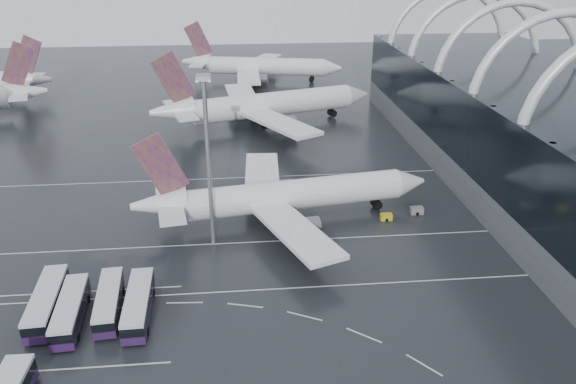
{
  "coord_description": "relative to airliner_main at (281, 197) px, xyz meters",
  "views": [
    {
      "loc": [
        -1.34,
        -69.16,
        45.11
      ],
      "look_at": [
        7.0,
        16.03,
        7.0
      ],
      "focal_mm": 35.0,
      "sensor_mm": 36.0,
      "label": 1
    }
  ],
  "objects": [
    {
      "name": "gse_cart_belly_e",
      "position": [
        13.54,
        16.57,
        -3.97
      ],
      "size": [
        1.92,
        1.14,
        1.05
      ],
      "primitive_type": "cube",
      "color": "gold",
      "rests_on": "ground"
    },
    {
      "name": "bus_row_near_c",
      "position": [
        -25.14,
        -24.95,
        -2.8
      ],
      "size": [
        3.92,
        12.76,
        3.09
      ],
      "rotation": [
        0.0,
        0.0,
        1.66
      ],
      "color": "#271239",
      "rests_on": "ground"
    },
    {
      "name": "airliner_main",
      "position": [
        0.0,
        0.0,
        0.0
      ],
      "size": [
        52.94,
        45.92,
        17.95
      ],
      "rotation": [
        0.0,
        0.0,
        0.16
      ],
      "color": "white",
      "rests_on": "ground"
    },
    {
      "name": "bus_bay_line_north",
      "position": [
        -30.19,
        -19.74,
        -4.49
      ],
      "size": [
        28.0,
        0.25,
        0.01
      ],
      "primitive_type": "cube",
      "color": "beige",
      "rests_on": "ground"
    },
    {
      "name": "bus_bay_line_south",
      "position": [
        -30.19,
        -35.74,
        -4.49
      ],
      "size": [
        28.0,
        0.25,
        0.01
      ],
      "primitive_type": "cube",
      "color": "beige",
      "rests_on": "ground"
    },
    {
      "name": "gse_cart_belly_b",
      "position": [
        19.89,
        13.33,
        -3.88
      ],
      "size": [
        2.24,
        1.33,
        1.22
      ],
      "primitive_type": "cube",
      "color": "slate",
      "rests_on": "ground"
    },
    {
      "name": "lane_marking_far",
      "position": [
        -6.19,
        20.26,
        -4.49
      ],
      "size": [
        120.0,
        0.25,
        0.01
      ],
      "primitive_type": "cube",
      "color": "beige",
      "rests_on": "ground"
    },
    {
      "name": "ground",
      "position": [
        -6.19,
        -19.74,
        -4.5
      ],
      "size": [
        420.0,
        420.0,
        0.0
      ],
      "primitive_type": "plane",
      "color": "black",
      "rests_on": "ground"
    },
    {
      "name": "airliner_gate_b",
      "position": [
        -0.11,
        56.72,
        0.87
      ],
      "size": [
        60.64,
        53.81,
        21.46
      ],
      "rotation": [
        0.0,
        0.0,
        0.3
      ],
      "color": "white",
      "rests_on": "ground"
    },
    {
      "name": "bus_row_near_a",
      "position": [
        -33.14,
        -24.62,
        -2.63
      ],
      "size": [
        4.0,
        13.99,
        3.4
      ],
      "rotation": [
        0.0,
        0.0,
        1.63
      ],
      "color": "#271239",
      "rests_on": "ground"
    },
    {
      "name": "gse_cart_belly_d",
      "position": [
        24.67,
        0.07,
        -3.86
      ],
      "size": [
        2.33,
        1.38,
        1.27
      ],
      "primitive_type": "cube",
      "color": "slate",
      "rests_on": "ground"
    },
    {
      "name": "lane_marking_mid",
      "position": [
        -6.19,
        -7.74,
        -4.49
      ],
      "size": [
        120.0,
        0.25,
        0.01
      ],
      "primitive_type": "cube",
      "color": "beige",
      "rests_on": "ground"
    },
    {
      "name": "lane_marking_near",
      "position": [
        -6.19,
        -21.74,
        -4.49
      ],
      "size": [
        120.0,
        0.25,
        0.01
      ],
      "primitive_type": "cube",
      "color": "beige",
      "rests_on": "ground"
    },
    {
      "name": "bus_row_near_b",
      "position": [
        -29.66,
        -26.59,
        -2.74
      ],
      "size": [
        3.84,
        13.17,
        3.2
      ],
      "rotation": [
        0.0,
        0.0,
        1.64
      ],
      "color": "#271239",
      "rests_on": "ground"
    },
    {
      "name": "bus_row_near_d",
      "position": [
        -21.12,
        -26.12,
        -2.71
      ],
      "size": [
        3.5,
        13.32,
        3.26
      ],
      "rotation": [
        0.0,
        0.0,
        1.6
      ],
      "color": "#271239",
      "rests_on": "ground"
    },
    {
      "name": "floodlight_mast",
      "position": [
        -11.87,
        -7.2,
        12.9
      ],
      "size": [
        2.12,
        2.12,
        27.66
      ],
      "color": "gray",
      "rests_on": "ground"
    },
    {
      "name": "gse_cart_belly_a",
      "position": [
        18.53,
        -1.84,
        -3.93
      ],
      "size": [
        2.07,
        1.22,
        1.13
      ],
      "primitive_type": "cube",
      "color": "gold",
      "rests_on": "ground"
    },
    {
      "name": "airliner_gate_c",
      "position": [
        1.35,
        110.1,
        0.58
      ],
      "size": [
        56.66,
        51.42,
        20.31
      ],
      "rotation": [
        0.0,
        0.0,
        -0.22
      ],
      "color": "white",
      "rests_on": "ground"
    }
  ]
}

